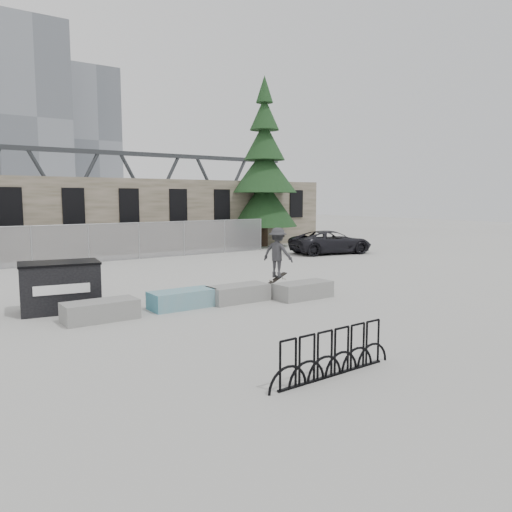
# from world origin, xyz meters

# --- Properties ---
(ground) EXTENTS (120.00, 120.00, 0.00)m
(ground) POSITION_xyz_m (0.00, 0.00, 0.00)
(ground) COLOR #ABACA7
(ground) RESTS_ON ground
(stone_wall) EXTENTS (36.00, 2.58, 4.50)m
(stone_wall) POSITION_xyz_m (0.00, 16.24, 2.26)
(stone_wall) COLOR #625948
(stone_wall) RESTS_ON ground
(chainlink_fence) EXTENTS (22.06, 0.06, 2.02)m
(chainlink_fence) POSITION_xyz_m (-0.00, 12.50, 1.04)
(chainlink_fence) COLOR gray
(chainlink_fence) RESTS_ON ground
(planter_far_left) EXTENTS (2.00, 0.90, 0.54)m
(planter_far_left) POSITION_xyz_m (-3.47, -0.01, 0.29)
(planter_far_left) COLOR gray
(planter_far_left) RESTS_ON ground
(planter_center_left) EXTENTS (2.00, 0.90, 0.54)m
(planter_center_left) POSITION_xyz_m (-0.91, 0.10, 0.29)
(planter_center_left) COLOR teal
(planter_center_left) RESTS_ON ground
(planter_center_right) EXTENTS (2.00, 0.90, 0.54)m
(planter_center_right) POSITION_xyz_m (1.00, -0.11, 0.29)
(planter_center_right) COLOR gray
(planter_center_right) RESTS_ON ground
(planter_offset) EXTENTS (2.00, 0.90, 0.54)m
(planter_offset) POSITION_xyz_m (3.08, -0.91, 0.29)
(planter_offset) COLOR gray
(planter_offset) RESTS_ON ground
(dumpster) EXTENTS (2.43, 1.71, 1.48)m
(dumpster) POSITION_xyz_m (-4.07, 1.80, 0.75)
(dumpster) COLOR black
(dumpster) RESTS_ON ground
(bike_rack) EXTENTS (3.14, 0.15, 0.90)m
(bike_rack) POSITION_xyz_m (-1.28, -6.86, 0.44)
(bike_rack) COLOR black
(bike_rack) RESTS_ON ground
(spruce_tree) EXTENTS (4.55, 4.55, 11.50)m
(spruce_tree) POSITION_xyz_m (12.63, 14.35, 4.82)
(spruce_tree) COLOR #38281E
(spruce_tree) RESTS_ON ground
(truss_bridge) EXTENTS (70.00, 3.00, 9.80)m
(truss_bridge) POSITION_xyz_m (10.00, 55.00, 4.13)
(truss_bridge) COLOR #2D3033
(truss_bridge) RESTS_ON ground
(suv) EXTENTS (5.40, 3.35, 1.39)m
(suv) POSITION_xyz_m (13.23, 8.36, 0.70)
(suv) COLOR black
(suv) RESTS_ON ground
(skateboarder) EXTENTS (1.02, 1.26, 1.89)m
(skateboarder) POSITION_xyz_m (2.61, -0.11, 1.50)
(skateboarder) COLOR #2E2E31
(skateboarder) RESTS_ON ground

